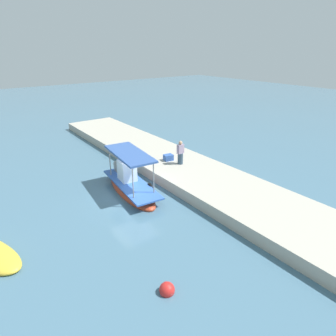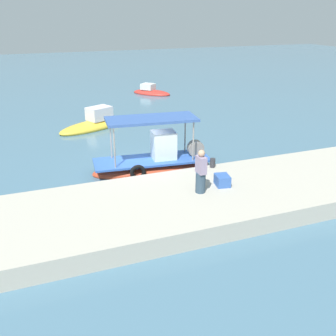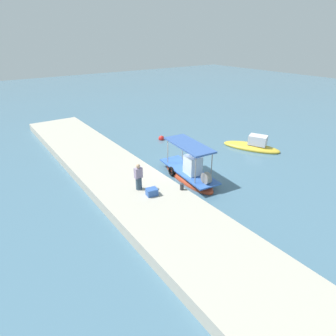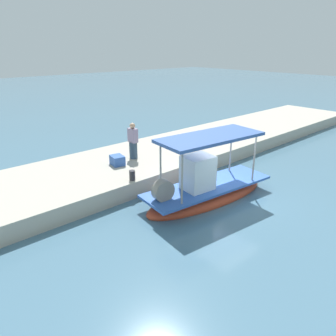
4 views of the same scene
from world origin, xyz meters
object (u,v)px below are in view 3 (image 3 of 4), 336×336
at_px(mooring_bollard, 182,187).
at_px(marker_buoy, 161,139).
at_px(moored_boat_mid, 252,146).
at_px(cargo_crate, 152,192).
at_px(main_fishing_boat, 189,173).
at_px(fisherman_near_bollard, 139,178).

relative_size(mooring_bollard, marker_buoy, 0.69).
bearing_deg(mooring_bollard, moored_boat_mid, 106.90).
height_order(mooring_bollard, marker_buoy, mooring_bollard).
height_order(cargo_crate, marker_buoy, cargo_crate).
height_order(main_fishing_boat, moored_boat_mid, main_fishing_boat).
relative_size(main_fishing_boat, fisherman_near_bollard, 3.43).
xyz_separation_m(mooring_bollard, moored_boat_mid, (-3.26, 10.73, -0.67)).
relative_size(main_fishing_boat, cargo_crate, 9.03).
bearing_deg(cargo_crate, moored_boat_mid, 102.21).
height_order(fisherman_near_bollard, marker_buoy, fisherman_near_bollard).
xyz_separation_m(fisherman_near_bollard, mooring_bollard, (1.62, 2.16, -0.58)).
distance_m(main_fishing_boat, mooring_bollard, 3.02).
height_order(marker_buoy, moored_boat_mid, moored_boat_mid).
distance_m(cargo_crate, marker_buoy, 11.98).
height_order(fisherman_near_bollard, moored_boat_mid, fisherman_near_bollard).
distance_m(main_fishing_boat, fisherman_near_bollard, 4.50).
height_order(mooring_bollard, moored_boat_mid, moored_boat_mid).
bearing_deg(cargo_crate, mooring_bollard, 74.45).
bearing_deg(marker_buoy, main_fishing_boat, -20.86).
distance_m(mooring_bollard, moored_boat_mid, 11.23).
distance_m(cargo_crate, moored_boat_mid, 12.93).
bearing_deg(marker_buoy, mooring_bollard, -27.62).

